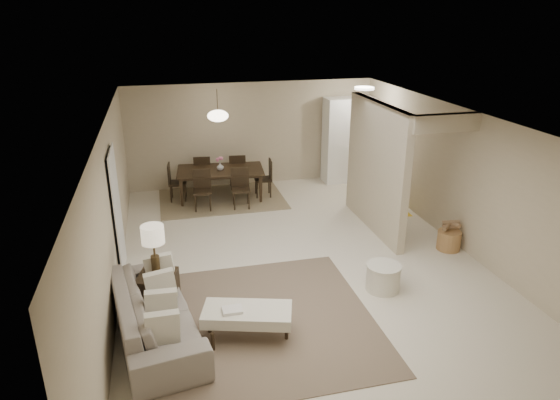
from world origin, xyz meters
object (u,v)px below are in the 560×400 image
object	(u,v)px
pantry_cabinet	(348,140)
ottoman_bench	(247,315)
round_pouf	(383,277)
sofa	(155,313)
side_table	(158,292)
dining_table	(221,184)
wicker_basket	(449,240)

from	to	relation	value
pantry_cabinet	ottoman_bench	distance (m)	6.90
pantry_cabinet	round_pouf	xyz separation A→B (m)	(-1.36, -5.16, -0.84)
pantry_cabinet	round_pouf	world-z (taller)	pantry_cabinet
pantry_cabinet	sofa	size ratio (longest dim) A/B	0.87
sofa	side_table	world-z (taller)	sofa
pantry_cabinet	dining_table	size ratio (longest dim) A/B	1.08
pantry_cabinet	dining_table	xyz separation A→B (m)	(-3.27, -0.54, -0.71)
side_table	dining_table	xyz separation A→B (m)	(1.48, 4.34, 0.06)
pantry_cabinet	sofa	distance (m)	7.36
pantry_cabinet	dining_table	bearing A→B (deg)	-170.57
wicker_basket	round_pouf	bearing A→B (deg)	-150.21
sofa	ottoman_bench	bearing A→B (deg)	-113.36
pantry_cabinet	dining_table	world-z (taller)	pantry_cabinet
side_table	dining_table	distance (m)	4.59
round_pouf	dining_table	xyz separation A→B (m)	(-1.91, 4.61, 0.13)
ottoman_bench	pantry_cabinet	bearing A→B (deg)	74.64
round_pouf	wicker_basket	xyz separation A→B (m)	(1.76, 1.01, -0.03)
dining_table	pantry_cabinet	bearing A→B (deg)	15.19
sofa	side_table	distance (m)	0.65
sofa	ottoman_bench	distance (m)	1.22
wicker_basket	dining_table	distance (m)	5.15
sofa	dining_table	bearing A→B (deg)	-26.16
pantry_cabinet	side_table	size ratio (longest dim) A/B	3.70
sofa	side_table	bearing A→B (deg)	-13.54
wicker_basket	dining_table	bearing A→B (deg)	135.50
dining_table	sofa	bearing A→B (deg)	-101.29
pantry_cabinet	wicker_basket	xyz separation A→B (m)	(0.40, -4.15, -0.87)
sofa	side_table	xyz separation A→B (m)	(0.05, 0.64, -0.07)
sofa	dining_table	size ratio (longest dim) A/B	1.24
round_pouf	wicker_basket	distance (m)	2.02
ottoman_bench	wicker_basket	xyz separation A→B (m)	(4.02, 1.68, -0.16)
round_pouf	dining_table	world-z (taller)	dining_table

